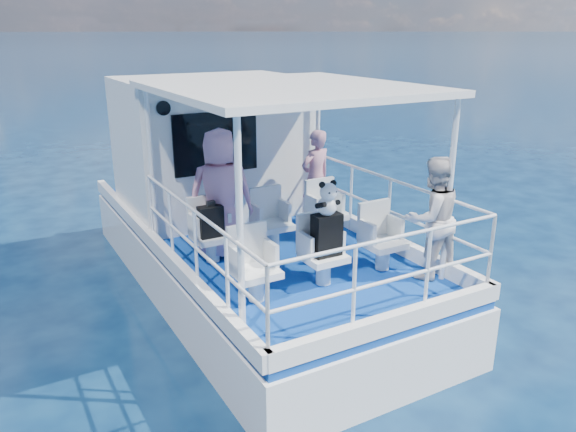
% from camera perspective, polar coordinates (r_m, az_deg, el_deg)
% --- Properties ---
extents(ground, '(2000.00, 2000.00, 0.00)m').
position_cam_1_polar(ground, '(8.10, -0.83, -9.70)').
color(ground, '#071B37').
rests_on(ground, ground).
extents(hull, '(3.00, 7.00, 1.60)m').
position_cam_1_polar(hull, '(8.90, -3.94, -7.03)').
color(hull, white).
rests_on(hull, ground).
extents(deck, '(2.90, 6.90, 0.10)m').
position_cam_1_polar(deck, '(8.57, -4.06, -1.90)').
color(deck, navy).
rests_on(deck, hull).
extents(cabin, '(2.85, 2.00, 2.20)m').
position_cam_1_polar(cabin, '(9.41, -7.66, 7.11)').
color(cabin, white).
rests_on(cabin, deck).
extents(canopy, '(3.00, 3.20, 0.08)m').
position_cam_1_polar(canopy, '(7.00, -0.14, 12.86)').
color(canopy, white).
rests_on(canopy, cabin).
extents(canopy_posts, '(2.77, 2.97, 2.20)m').
position_cam_1_polar(canopy_posts, '(7.16, 0.06, 3.71)').
color(canopy_posts, white).
rests_on(canopy_posts, deck).
extents(railings, '(2.84, 3.59, 1.00)m').
position_cam_1_polar(railings, '(7.07, 1.35, -1.58)').
color(railings, white).
rests_on(railings, deck).
extents(seat_port_fwd, '(0.48, 0.46, 0.38)m').
position_cam_1_polar(seat_port_fwd, '(7.47, -7.69, -3.19)').
color(seat_port_fwd, white).
rests_on(seat_port_fwd, deck).
extents(seat_center_fwd, '(0.48, 0.46, 0.38)m').
position_cam_1_polar(seat_center_fwd, '(7.82, -1.57, -2.02)').
color(seat_center_fwd, white).
rests_on(seat_center_fwd, deck).
extents(seat_stbd_fwd, '(0.48, 0.46, 0.38)m').
position_cam_1_polar(seat_stbd_fwd, '(8.25, 3.96, -0.95)').
color(seat_stbd_fwd, white).
rests_on(seat_stbd_fwd, deck).
extents(seat_port_aft, '(0.48, 0.46, 0.38)m').
position_cam_1_polar(seat_port_aft, '(6.37, -3.25, -6.98)').
color(seat_port_aft, white).
rests_on(seat_port_aft, deck).
extents(seat_center_aft, '(0.48, 0.46, 0.38)m').
position_cam_1_polar(seat_center_aft, '(6.78, 3.61, -5.37)').
color(seat_center_aft, white).
rests_on(seat_center_aft, deck).
extents(seat_stbd_aft, '(0.48, 0.46, 0.38)m').
position_cam_1_polar(seat_stbd_aft, '(7.27, 9.59, -3.90)').
color(seat_stbd_aft, white).
rests_on(seat_stbd_aft, deck).
extents(passenger_port_fwd, '(0.78, 0.68, 1.74)m').
position_cam_1_polar(passenger_port_fwd, '(7.40, -6.84, 2.20)').
color(passenger_port_fwd, pink).
rests_on(passenger_port_fwd, deck).
extents(passenger_stbd_fwd, '(0.60, 0.45, 1.49)m').
position_cam_1_polar(passenger_stbd_fwd, '(8.70, 2.82, 3.92)').
color(passenger_stbd_fwd, '#C68096').
rests_on(passenger_stbd_fwd, deck).
extents(passenger_stbd_aft, '(0.78, 0.64, 1.52)m').
position_cam_1_polar(passenger_stbd_aft, '(6.98, 14.43, -0.22)').
color(passenger_stbd_aft, silver).
rests_on(passenger_stbd_aft, deck).
extents(backpack_port, '(0.31, 0.17, 0.41)m').
position_cam_1_polar(backpack_port, '(7.25, -7.87, -0.56)').
color(backpack_port, black).
rests_on(backpack_port, seat_port_fwd).
extents(backpack_center, '(0.34, 0.19, 0.51)m').
position_cam_1_polar(backpack_center, '(6.58, 3.95, -1.93)').
color(backpack_center, black).
rests_on(backpack_center, seat_center_aft).
extents(compact_camera, '(0.11, 0.07, 0.07)m').
position_cam_1_polar(compact_camera, '(7.20, -7.86, 1.28)').
color(compact_camera, black).
rests_on(compact_camera, backpack_port).
extents(panda, '(0.26, 0.22, 0.40)m').
position_cam_1_polar(panda, '(6.41, 4.02, 1.82)').
color(panda, white).
rests_on(panda, backpack_center).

